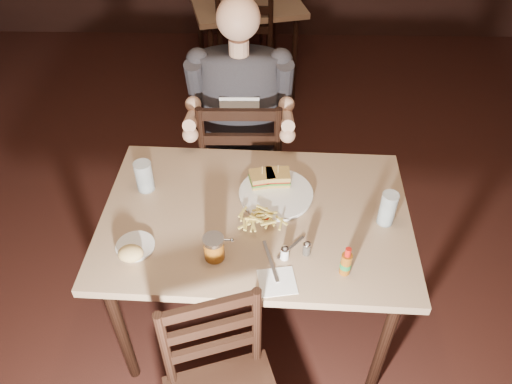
{
  "coord_description": "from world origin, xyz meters",
  "views": [
    {
      "loc": [
        -0.1,
        -1.27,
        2.27
      ],
      "look_at": [
        -0.14,
        0.25,
        0.85
      ],
      "focal_mm": 35.0,
      "sensor_mm": 36.0,
      "label": 1
    }
  ],
  "objects_px": {
    "main_table": "(256,226)",
    "glass_right": "(388,209)",
    "diner": "(240,93)",
    "bg_table": "(245,9)",
    "dinner_plate": "(276,195)",
    "glass_left": "(144,176)",
    "bg_chair_near": "(242,66)",
    "bg_chair_far": "(248,13)",
    "hot_sauce": "(346,261)",
    "side_plate": "(136,247)",
    "chair_far": "(242,163)",
    "syrup_dispenser": "(214,248)"
  },
  "relations": [
    {
      "from": "bg_chair_far",
      "to": "hot_sauce",
      "type": "relative_size",
      "value": 6.23
    },
    {
      "from": "bg_chair_far",
      "to": "syrup_dispenser",
      "type": "height_order",
      "value": "syrup_dispenser"
    },
    {
      "from": "main_table",
      "to": "glass_right",
      "type": "height_order",
      "value": "glass_right"
    },
    {
      "from": "bg_chair_near",
      "to": "glass_right",
      "type": "xyz_separation_m",
      "value": [
        0.68,
        -1.78,
        0.35
      ]
    },
    {
      "from": "diner",
      "to": "bg_table",
      "type": "bearing_deg",
      "value": 90.71
    },
    {
      "from": "diner",
      "to": "glass_left",
      "type": "relative_size",
      "value": 6.49
    },
    {
      "from": "glass_left",
      "to": "bg_table",
      "type": "bearing_deg",
      "value": 80.88
    },
    {
      "from": "chair_far",
      "to": "main_table",
      "type": "bearing_deg",
      "value": 96.96
    },
    {
      "from": "bg_table",
      "to": "bg_chair_near",
      "type": "relative_size",
      "value": 0.98
    },
    {
      "from": "diner",
      "to": "hot_sauce",
      "type": "relative_size",
      "value": 6.93
    },
    {
      "from": "diner",
      "to": "side_plate",
      "type": "xyz_separation_m",
      "value": [
        -0.37,
        -0.82,
        -0.19
      ]
    },
    {
      "from": "bg_chair_far",
      "to": "diner",
      "type": "height_order",
      "value": "diner"
    },
    {
      "from": "side_plate",
      "to": "bg_chair_far",
      "type": "bearing_deg",
      "value": 83.92
    },
    {
      "from": "chair_far",
      "to": "bg_chair_near",
      "type": "distance_m",
      "value": 1.08
    },
    {
      "from": "dinner_plate",
      "to": "glass_left",
      "type": "bearing_deg",
      "value": 176.26
    },
    {
      "from": "bg_table",
      "to": "bg_chair_far",
      "type": "relative_size",
      "value": 1.17
    },
    {
      "from": "hot_sauce",
      "to": "side_plate",
      "type": "bearing_deg",
      "value": 172.91
    },
    {
      "from": "bg_chair_near",
      "to": "dinner_plate",
      "type": "relative_size",
      "value": 3.18
    },
    {
      "from": "bg_chair_far",
      "to": "diner",
      "type": "distance_m",
      "value": 2.3
    },
    {
      "from": "chair_far",
      "to": "diner",
      "type": "height_order",
      "value": "diner"
    },
    {
      "from": "side_plate",
      "to": "dinner_plate",
      "type": "bearing_deg",
      "value": 29.15
    },
    {
      "from": "bg_table",
      "to": "bg_chair_far",
      "type": "height_order",
      "value": "bg_chair_far"
    },
    {
      "from": "dinner_plate",
      "to": "glass_left",
      "type": "height_order",
      "value": "glass_left"
    },
    {
      "from": "chair_far",
      "to": "glass_left",
      "type": "distance_m",
      "value": 0.74
    },
    {
      "from": "hot_sauce",
      "to": "bg_table",
      "type": "bearing_deg",
      "value": 100.51
    },
    {
      "from": "glass_right",
      "to": "side_plate",
      "type": "relative_size",
      "value": 1.04
    },
    {
      "from": "glass_right",
      "to": "side_plate",
      "type": "distance_m",
      "value": 1.02
    },
    {
      "from": "bg_table",
      "to": "glass_right",
      "type": "xyz_separation_m",
      "value": [
        0.68,
        -2.33,
        0.17
      ]
    },
    {
      "from": "diner",
      "to": "glass_right",
      "type": "relative_size",
      "value": 6.0
    },
    {
      "from": "main_table",
      "to": "bg_chair_far",
      "type": "distance_m",
      "value": 2.87
    },
    {
      "from": "diner",
      "to": "bg_chair_far",
      "type": "bearing_deg",
      "value": 90.29
    },
    {
      "from": "glass_right",
      "to": "diner",
      "type": "bearing_deg",
      "value": 133.8
    },
    {
      "from": "bg_table",
      "to": "glass_left",
      "type": "height_order",
      "value": "glass_left"
    },
    {
      "from": "chair_far",
      "to": "glass_right",
      "type": "bearing_deg",
      "value": 130.84
    },
    {
      "from": "glass_right",
      "to": "side_plate",
      "type": "height_order",
      "value": "glass_right"
    },
    {
      "from": "main_table",
      "to": "glass_right",
      "type": "xyz_separation_m",
      "value": [
        0.53,
        -0.03,
        0.15
      ]
    },
    {
      "from": "bg_chair_near",
      "to": "glass_right",
      "type": "distance_m",
      "value": 1.94
    },
    {
      "from": "main_table",
      "to": "diner",
      "type": "distance_m",
      "value": 0.69
    },
    {
      "from": "hot_sauce",
      "to": "main_table",
      "type": "bearing_deg",
      "value": 138.81
    },
    {
      "from": "syrup_dispenser",
      "to": "bg_chair_far",
      "type": "bearing_deg",
      "value": 91.78
    },
    {
      "from": "bg_table",
      "to": "chair_far",
      "type": "relative_size",
      "value": 0.98
    },
    {
      "from": "diner",
      "to": "glass_left",
      "type": "xyz_separation_m",
      "value": [
        -0.4,
        -0.47,
        -0.13
      ]
    },
    {
      "from": "dinner_plate",
      "to": "hot_sauce",
      "type": "xyz_separation_m",
      "value": [
        0.25,
        -0.41,
        0.06
      ]
    },
    {
      "from": "main_table",
      "to": "glass_left",
      "type": "xyz_separation_m",
      "value": [
        -0.49,
        0.15,
        0.15
      ]
    },
    {
      "from": "dinner_plate",
      "to": "syrup_dispenser",
      "type": "bearing_deg",
      "value": -124.52
    },
    {
      "from": "glass_left",
      "to": "syrup_dispenser",
      "type": "relative_size",
      "value": 1.33
    },
    {
      "from": "hot_sauce",
      "to": "side_plate",
      "type": "xyz_separation_m",
      "value": [
        -0.81,
        0.1,
        -0.06
      ]
    },
    {
      "from": "diner",
      "to": "side_plate",
      "type": "relative_size",
      "value": 6.23
    },
    {
      "from": "bg_table",
      "to": "main_table",
      "type": "bearing_deg",
      "value": -86.46
    },
    {
      "from": "diner",
      "to": "glass_left",
      "type": "height_order",
      "value": "diner"
    }
  ]
}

